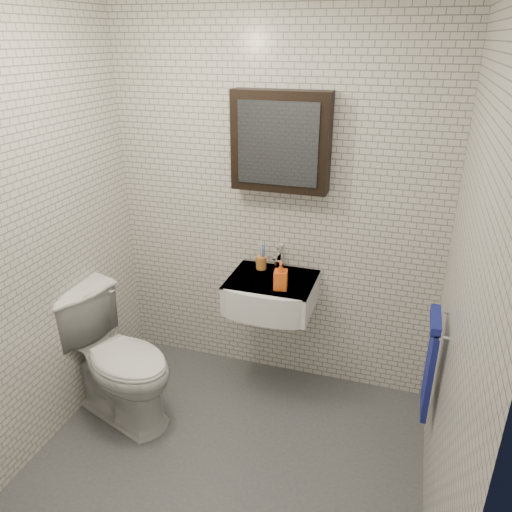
# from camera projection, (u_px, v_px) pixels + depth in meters

# --- Properties ---
(ground) EXTENTS (2.20, 2.00, 0.01)m
(ground) POSITION_uv_depth(u_px,v_px,m) (225.00, 464.00, 2.89)
(ground) COLOR #484B4F
(ground) RESTS_ON ground
(room_shell) EXTENTS (2.22, 2.02, 2.51)m
(room_shell) POSITION_uv_depth(u_px,v_px,m) (217.00, 229.00, 2.31)
(room_shell) COLOR silver
(room_shell) RESTS_ON ground
(washbasin) EXTENTS (0.55, 0.50, 0.20)m
(washbasin) POSITION_uv_depth(u_px,v_px,m) (270.00, 294.00, 3.22)
(washbasin) COLOR white
(washbasin) RESTS_ON room_shell
(faucet) EXTENTS (0.06, 0.20, 0.15)m
(faucet) POSITION_uv_depth(u_px,v_px,m) (278.00, 260.00, 3.32)
(faucet) COLOR silver
(faucet) RESTS_ON washbasin
(mirror_cabinet) EXTENTS (0.60, 0.15, 0.60)m
(mirror_cabinet) POSITION_uv_depth(u_px,v_px,m) (281.00, 142.00, 3.00)
(mirror_cabinet) COLOR black
(mirror_cabinet) RESTS_ON room_shell
(towel_rail) EXTENTS (0.09, 0.30, 0.58)m
(towel_rail) POSITION_uv_depth(u_px,v_px,m) (431.00, 360.00, 2.62)
(towel_rail) COLOR silver
(towel_rail) RESTS_ON room_shell
(toothbrush_cup) EXTENTS (0.08, 0.08, 0.19)m
(toothbrush_cup) POSITION_uv_depth(u_px,v_px,m) (261.00, 262.00, 3.34)
(toothbrush_cup) COLOR #C07430
(toothbrush_cup) RESTS_ON washbasin
(soap_bottle) EXTENTS (0.09, 0.09, 0.18)m
(soap_bottle) POSITION_uv_depth(u_px,v_px,m) (281.00, 275.00, 3.05)
(soap_bottle) COLOR orange
(soap_bottle) RESTS_ON washbasin
(toilet) EXTENTS (0.93, 0.71, 0.84)m
(toilet) POSITION_uv_depth(u_px,v_px,m) (117.00, 358.00, 3.14)
(toilet) COLOR white
(toilet) RESTS_ON ground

